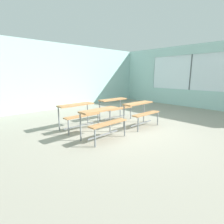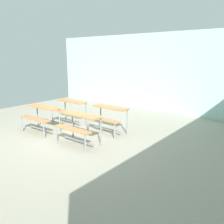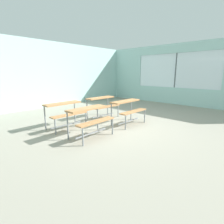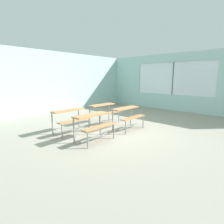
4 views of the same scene
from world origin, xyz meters
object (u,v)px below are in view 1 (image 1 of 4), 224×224
desk_bench_r0c1 (141,109)px  desk_bench_r1c1 (115,104)px  desk_bench_r0c0 (103,117)px  desk_bench_r1c0 (78,110)px

desk_bench_r0c1 → desk_bench_r1c1: same height
desk_bench_r0c0 → desk_bench_r1c1: size_ratio=1.00×
desk_bench_r1c0 → desk_bench_r1c1: size_ratio=0.99×
desk_bench_r0c1 → desk_bench_r1c1: 1.14m
desk_bench_r1c0 → desk_bench_r0c0: bearing=-88.4°
desk_bench_r0c1 → desk_bench_r1c0: (-1.57, 1.09, 0.00)m
desk_bench_r0c0 → desk_bench_r1c1: (1.53, 1.14, 0.00)m
desk_bench_r1c0 → desk_bench_r1c1: (1.55, 0.05, 0.00)m
desk_bench_r1c0 → desk_bench_r0c1: bearing=-34.4°
desk_bench_r0c0 → desk_bench_r1c1: bearing=35.0°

